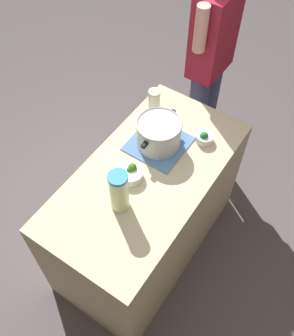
{
  "coord_description": "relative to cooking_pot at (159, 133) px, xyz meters",
  "views": [
    {
      "loc": [
        -1.09,
        -0.73,
        2.73
      ],
      "look_at": [
        0.0,
        0.0,
        0.94
      ],
      "focal_mm": 42.03,
      "sensor_mm": 36.0,
      "label": 1
    }
  ],
  "objects": [
    {
      "name": "ground_plane",
      "position": [
        -0.22,
        -0.06,
        -0.99
      ],
      "size": [
        8.0,
        8.0,
        0.0
      ],
      "primitive_type": "plane",
      "color": "#554D51"
    },
    {
      "name": "cooking_pot",
      "position": [
        0.0,
        0.0,
        0.0
      ],
      "size": [
        0.34,
        0.27,
        0.18
      ],
      "color": "#B7B7BC",
      "rests_on": "dish_cloth"
    },
    {
      "name": "lemonade_pitcher",
      "position": [
        -0.48,
        -0.07,
        0.04
      ],
      "size": [
        0.11,
        0.11,
        0.27
      ],
      "color": "beige",
      "rests_on": "counter_slab"
    },
    {
      "name": "broccoli_bowl_center",
      "position": [
        -0.29,
        -0.0,
        -0.07
      ],
      "size": [
        0.14,
        0.14,
        0.09
      ],
      "color": "silver",
      "rests_on": "counter_slab"
    },
    {
      "name": "counter_slab",
      "position": [
        -0.22,
        -0.06,
        -0.55
      ],
      "size": [
        1.35,
        0.7,
        0.89
      ],
      "primitive_type": "cube",
      "color": "#BDB18E",
      "rests_on": "ground_plane"
    },
    {
      "name": "dish_cloth",
      "position": [
        -0.0,
        -0.0,
        -0.1
      ],
      "size": [
        0.33,
        0.33,
        0.01
      ],
      "primitive_type": "cube",
      "color": "#4E74A8",
      "rests_on": "counter_slab"
    },
    {
      "name": "person_cook",
      "position": [
        0.76,
        0.07,
        -0.05
      ],
      "size": [
        0.5,
        0.21,
        1.7
      ],
      "color": "#3C4067",
      "rests_on": "ground_plane"
    },
    {
      "name": "mason_jar",
      "position": [
        0.25,
        0.19,
        -0.03
      ],
      "size": [
        0.08,
        0.08,
        0.14
      ],
      "color": "beige",
      "rests_on": "counter_slab"
    },
    {
      "name": "broccoli_bowl_front",
      "position": [
        0.18,
        -0.22,
        -0.07
      ],
      "size": [
        0.11,
        0.11,
        0.08
      ],
      "color": "silver",
      "rests_on": "counter_slab"
    }
  ]
}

